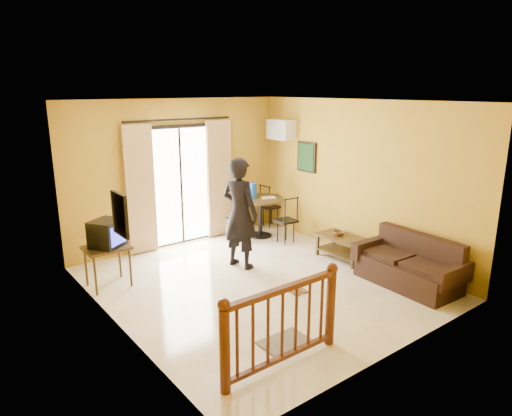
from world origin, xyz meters
TOP-DOWN VIEW (x-y plane):
  - ground at (0.00, 0.00)m, footprint 5.00×5.00m
  - room_shell at (0.00, 0.00)m, footprint 5.00×5.00m
  - balcony_door at (0.00, 2.43)m, footprint 2.25×0.14m
  - tv_table at (-1.90, 1.34)m, footprint 0.65×0.54m
  - television at (-1.87, 1.34)m, footprint 0.61×0.59m
  - picture_left at (-2.22, -0.20)m, footprint 0.05×0.42m
  - dining_table at (1.48, 1.85)m, footprint 0.97×0.97m
  - water_jug at (1.38, 1.98)m, footprint 0.17×0.17m
  - serving_tray at (1.62, 1.75)m, footprint 0.33×0.28m
  - dining_chairs at (1.55, 1.79)m, footprint 1.63×1.47m
  - air_conditioner at (2.09, 1.95)m, footprint 0.31×0.60m
  - botanical_print at (2.22, 1.30)m, footprint 0.05×0.50m
  - coffee_table at (1.85, -0.08)m, footprint 0.53×0.95m
  - bowl at (1.85, 0.03)m, footprint 0.23×0.23m
  - sofa at (1.85, -1.46)m, footprint 0.83×1.67m
  - standing_person at (0.20, 0.76)m, footprint 0.63×0.79m
  - stair_balustrade at (-1.15, -1.90)m, footprint 1.63×0.13m
  - doormat at (-0.81, -1.56)m, footprint 0.61×0.41m
  - sandals at (0.27, -0.61)m, footprint 0.27×0.26m

SIDE VIEW (x-z plane):
  - ground at x=0.00m, z-range 0.00..0.00m
  - dining_chairs at x=1.55m, z-range -0.47..0.47m
  - doormat at x=-0.81m, z-range 0.00..0.02m
  - sandals at x=0.27m, z-range 0.00..0.03m
  - coffee_table at x=1.85m, z-range 0.07..0.49m
  - sofa at x=1.85m, z-range -0.10..0.69m
  - bowl at x=1.85m, z-range 0.42..0.49m
  - stair_balustrade at x=-1.15m, z-range 0.05..1.08m
  - tv_table at x=-1.90m, z-range 0.24..0.89m
  - dining_table at x=1.48m, z-range 0.24..1.05m
  - serving_tray at x=1.62m, z-range 0.81..0.83m
  - television at x=-1.87m, z-range 0.65..1.06m
  - standing_person at x=0.20m, z-range 0.00..1.89m
  - water_jug at x=1.38m, z-range 0.81..1.12m
  - balcony_door at x=0.00m, z-range -0.04..2.42m
  - picture_left at x=-2.22m, z-range 1.29..1.81m
  - botanical_print at x=2.22m, z-range 1.35..1.95m
  - room_shell at x=0.00m, z-range -0.80..4.20m
  - air_conditioner at x=2.09m, z-range 1.95..2.35m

